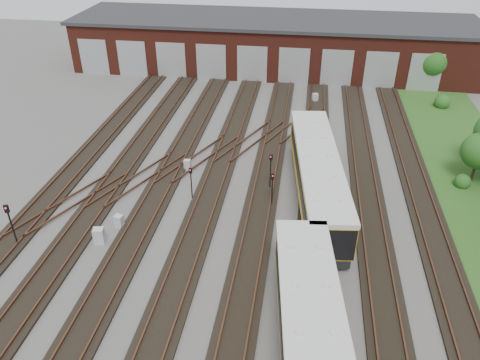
# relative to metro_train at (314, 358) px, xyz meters

# --- Properties ---
(ground) EXTENTS (120.00, 120.00, 0.00)m
(ground) POSITION_rel_metro_train_xyz_m (-6.00, 6.54, -2.05)
(ground) COLOR #4C4946
(ground) RESTS_ON ground
(track_network) EXTENTS (30.40, 70.00, 0.33)m
(track_network) POSITION_rel_metro_train_xyz_m (-6.17, 7.13, -1.95)
(track_network) COLOR black
(track_network) RESTS_ON ground
(maintenance_shed) EXTENTS (51.00, 12.50, 6.35)m
(maintenance_shed) POSITION_rel_metro_train_xyz_m (-6.01, 46.51, 1.15)
(maintenance_shed) COLOR #561F15
(maintenance_shed) RESTS_ON ground
(metro_train) EXTENTS (4.83, 48.51, 3.36)m
(metro_train) POSITION_rel_metro_train_xyz_m (0.00, 0.00, 0.00)
(metro_train) COLOR black
(metro_train) RESTS_ON ground
(signal_mast_0) EXTENTS (0.31, 0.30, 3.19)m
(signal_mast_0) POSITION_rel_metro_train_xyz_m (-19.41, 7.57, 0.01)
(signal_mast_0) COLOR black
(signal_mast_0) RESTS_ON ground
(signal_mast_1) EXTENTS (0.23, 0.22, 2.63)m
(signal_mast_1) POSITION_rel_metro_train_xyz_m (-9.28, 14.73, -0.36)
(signal_mast_1) COLOR black
(signal_mast_1) RESTS_ON ground
(signal_mast_2) EXTENTS (0.25, 0.24, 3.05)m
(signal_mast_2) POSITION_rel_metro_train_xyz_m (-3.53, 16.87, -0.11)
(signal_mast_2) COLOR black
(signal_mast_2) RESTS_ON ground
(signal_mast_3) EXTENTS (0.25, 0.23, 2.73)m
(signal_mast_3) POSITION_rel_metro_train_xyz_m (-3.19, 14.68, -0.29)
(signal_mast_3) COLOR black
(signal_mast_3) RESTS_ON ground
(relay_cabinet_0) EXTENTS (0.77, 0.68, 1.13)m
(relay_cabinet_0) POSITION_rel_metro_train_xyz_m (-14.09, 8.61, -1.49)
(relay_cabinet_0) COLOR #B7BABD
(relay_cabinet_0) RESTS_ON ground
(relay_cabinet_1) EXTENTS (0.55, 0.46, 0.88)m
(relay_cabinet_1) POSITION_rel_metro_train_xyz_m (-10.67, 18.87, -1.61)
(relay_cabinet_1) COLOR #B7BABD
(relay_cabinet_1) RESTS_ON ground
(relay_cabinet_2) EXTENTS (0.65, 0.58, 0.95)m
(relay_cabinet_2) POSITION_rel_metro_train_xyz_m (-13.42, 10.44, -1.58)
(relay_cabinet_2) COLOR #B7BABD
(relay_cabinet_2) RESTS_ON ground
(relay_cabinet_3) EXTENTS (0.71, 0.65, 0.96)m
(relay_cabinet_3) POSITION_rel_metro_train_xyz_m (-0.28, 35.30, -1.57)
(relay_cabinet_3) COLOR #B7BABD
(relay_cabinet_3) RESTS_ON ground
(relay_cabinet_4) EXTENTS (0.69, 0.62, 0.99)m
(relay_cabinet_4) POSITION_rel_metro_train_xyz_m (-0.59, 30.07, -1.56)
(relay_cabinet_4) COLOR #B7BABD
(relay_cabinet_4) RESTS_ON ground
(tree_0) EXTENTS (3.40, 3.40, 5.63)m
(tree_0) POSITION_rel_metro_train_xyz_m (12.84, 41.54, 1.57)
(tree_0) COLOR #332217
(tree_0) RESTS_ON ground
(bush_1) EXTENTS (1.26, 1.26, 1.26)m
(bush_1) POSITION_rel_metro_train_xyz_m (11.47, 19.50, -1.42)
(bush_1) COLOR #1B4B15
(bush_1) RESTS_ON ground
(bush_2) EXTENTS (1.66, 1.66, 1.66)m
(bush_2) POSITION_rel_metro_train_xyz_m (13.30, 35.88, -1.22)
(bush_2) COLOR #1B4B15
(bush_2) RESTS_ON ground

